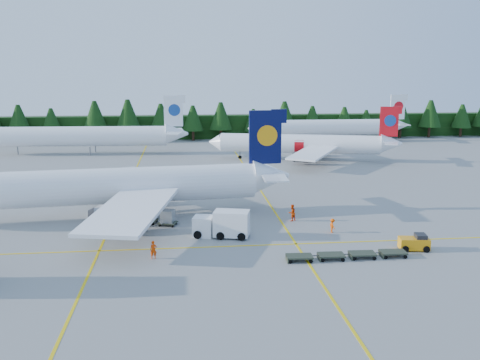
{
  "coord_description": "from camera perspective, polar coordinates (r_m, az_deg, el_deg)",
  "views": [
    {
      "loc": [
        -5.5,
        -57.97,
        17.76
      ],
      "look_at": [
        1.94,
        10.4,
        3.5
      ],
      "focal_mm": 40.0,
      "sensor_mm": 36.0,
      "label": 1
    }
  ],
  "objects": [
    {
      "name": "airliner_navy",
      "position": [
        66.56,
        -15.08,
        -0.77
      ],
      "size": [
        43.92,
        36.0,
        12.77
      ],
      "rotation": [
        0.0,
        0.0,
        0.09
      ],
      "color": "white",
      "rests_on": "ground"
    },
    {
      "name": "treeline_hedge",
      "position": [
        140.85,
        -3.96,
        5.67
      ],
      "size": [
        220.0,
        4.0,
        6.0
      ],
      "primitive_type": "cube",
      "color": "black",
      "rests_on": "ground"
    },
    {
      "name": "dolly_train",
      "position": [
        52.52,
        11.33,
        -7.75
      ],
      "size": [
        11.81,
        1.86,
        0.14
      ],
      "rotation": [
        0.0,
        0.0,
        -0.04
      ],
      "color": "#2F3527",
      "rests_on": "ground"
    },
    {
      "name": "airliner_far_right",
      "position": [
        135.23,
        8.68,
        5.58
      ],
      "size": [
        39.81,
        4.0,
        11.58
      ],
      "rotation": [
        0.0,
        0.0,
        0.0
      ],
      "color": "white",
      "rests_on": "ground"
    },
    {
      "name": "uld_pair",
      "position": [
        63.08,
        -8.75,
        -3.8
      ],
      "size": [
        4.68,
        3.3,
        1.55
      ],
      "rotation": [
        0.0,
        0.0,
        -0.31
      ],
      "color": "#2F3527",
      "rests_on": "ground"
    },
    {
      "name": "crew_c",
      "position": [
        60.26,
        9.83,
        -4.82
      ],
      "size": [
        0.55,
        0.72,
        1.58
      ],
      "primitive_type": "imported",
      "rotation": [
        0.0,
        0.0,
        1.74
      ],
      "color": "#FF5205",
      "rests_on": "ground"
    },
    {
      "name": "service_truck",
      "position": [
        57.8,
        -1.99,
        -4.7
      ],
      "size": [
        6.35,
        3.6,
        2.9
      ],
      "rotation": [
        0.0,
        0.0,
        -0.25
      ],
      "color": "white",
      "rests_on": "ground"
    },
    {
      "name": "taxi_stripe_b",
      "position": [
        80.79,
        2.13,
        -0.99
      ],
      "size": [
        0.25,
        120.0,
        0.01
      ],
      "primitive_type": "cube",
      "color": "yellow",
      "rests_on": "ground"
    },
    {
      "name": "airliner_red",
      "position": [
        106.92,
        6.02,
        3.85
      ],
      "size": [
        36.42,
        29.59,
        10.8
      ],
      "rotation": [
        0.0,
        0.0,
        -0.25
      ],
      "color": "white",
      "rests_on": "ground"
    },
    {
      "name": "ground",
      "position": [
        60.88,
        -0.76,
        -5.25
      ],
      "size": [
        320.0,
        320.0,
        0.0
      ],
      "primitive_type": "plane",
      "color": "gray",
      "rests_on": "ground"
    },
    {
      "name": "airliner_far_left",
      "position": [
        119.25,
        -17.06,
        4.51
      ],
      "size": [
        42.45,
        6.07,
        12.34
      ],
      "rotation": [
        0.0,
        0.0,
        -0.05
      ],
      "color": "white",
      "rests_on": "ground"
    },
    {
      "name": "taxi_stripe_cross",
      "position": [
        55.19,
        -0.16,
        -7.05
      ],
      "size": [
        80.0,
        0.25,
        0.01
      ],
      "primitive_type": "cube",
      "color": "yellow",
      "rests_on": "ground"
    },
    {
      "name": "baggage_tug",
      "position": [
        56.63,
        18.14,
        -6.36
      ],
      "size": [
        3.09,
        1.96,
        1.55
      ],
      "rotation": [
        0.0,
        0.0,
        -0.15
      ],
      "color": "orange",
      "rests_on": "ground"
    },
    {
      "name": "crew_a",
      "position": [
        52.0,
        -9.21,
        -7.38
      ],
      "size": [
        0.7,
        0.51,
        1.77
      ],
      "primitive_type": "imported",
      "rotation": [
        0.0,
        0.0,
        0.14
      ],
      "color": "#E63C04",
      "rests_on": "ground"
    },
    {
      "name": "crew_b",
      "position": [
        64.12,
        5.56,
        -3.49
      ],
      "size": [
        1.22,
        1.15,
        2.01
      ],
      "primitive_type": "imported",
      "rotation": [
        0.0,
        0.0,
        3.67
      ],
      "color": "#E43904",
      "rests_on": "ground"
    },
    {
      "name": "airstairs",
      "position": [
        68.13,
        -13.45,
        -3.03
      ],
      "size": [
        4.53,
        6.15,
        3.67
      ],
      "rotation": [
        0.0,
        0.0,
        -0.31
      ],
      "color": "white",
      "rests_on": "ground"
    },
    {
      "name": "taxi_stripe_a",
      "position": [
        80.42,
        -12.13,
        -1.31
      ],
      "size": [
        0.25,
        120.0,
        0.01
      ],
      "primitive_type": "cube",
      "color": "yellow",
      "rests_on": "ground"
    }
  ]
}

